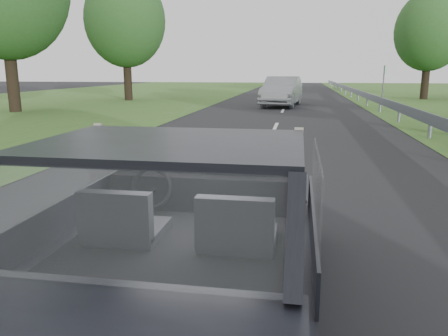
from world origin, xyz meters
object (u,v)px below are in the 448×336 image
at_px(subject_car, 189,227).
at_px(cat, 238,163).
at_px(highway_sign, 383,83).
at_px(other_car, 282,91).

relative_size(subject_car, cat, 6.51).
bearing_deg(highway_sign, subject_car, -93.81).
distance_m(subject_car, cat, 0.79).
xyz_separation_m(cat, other_car, (-0.47, 20.44, -0.30)).
distance_m(subject_car, other_car, 21.10).
distance_m(cat, highway_sign, 27.65).
bearing_deg(other_car, highway_sign, 52.19).
relative_size(cat, highway_sign, 0.28).
relative_size(cat, other_car, 0.13).
bearing_deg(highway_sign, other_car, -125.35).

